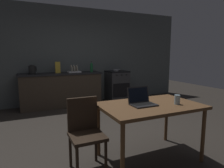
# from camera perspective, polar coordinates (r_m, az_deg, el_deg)

# --- Properties ---
(ground_plane) EXTENTS (12.00, 12.00, 0.00)m
(ground_plane) POSITION_cam_1_polar(r_m,az_deg,el_deg) (3.62, 0.42, -14.35)
(ground_plane) COLOR #2D2823
(back_wall) EXTENTS (6.40, 0.10, 2.74)m
(back_wall) POSITION_cam_1_polar(r_m,az_deg,el_deg) (5.95, -7.98, 8.15)
(back_wall) COLOR #4F5555
(back_wall) RESTS_ON ground_plane
(kitchen_counter) EXTENTS (2.16, 0.64, 0.92)m
(kitchen_counter) POSITION_cam_1_polar(r_m,az_deg,el_deg) (5.52, -14.49, -1.58)
(kitchen_counter) COLOR #382D23
(kitchen_counter) RESTS_ON ground_plane
(stove_oven) EXTENTS (0.60, 0.62, 0.92)m
(stove_oven) POSITION_cam_1_polar(r_m,az_deg,el_deg) (6.03, 1.48, -0.47)
(stove_oven) COLOR #2D2D30
(stove_oven) RESTS_ON ground_plane
(dining_table) EXTENTS (1.31, 0.84, 0.76)m
(dining_table) POSITION_cam_1_polar(r_m,az_deg,el_deg) (2.66, 10.98, -7.35)
(dining_table) COLOR brown
(dining_table) RESTS_ON ground_plane
(chair) EXTENTS (0.40, 0.40, 0.88)m
(chair) POSITION_cam_1_polar(r_m,az_deg,el_deg) (2.48, -7.83, -12.88)
(chair) COLOR #2D2116
(chair) RESTS_ON ground_plane
(laptop) EXTENTS (0.32, 0.27, 0.22)m
(laptop) POSITION_cam_1_polar(r_m,az_deg,el_deg) (2.59, 8.69, -5.03)
(laptop) COLOR #232326
(laptop) RESTS_ON dining_table
(electric_kettle) EXTENTS (0.20, 0.18, 0.23)m
(electric_kettle) POSITION_cam_1_polar(r_m,az_deg,el_deg) (5.37, -22.28, 3.87)
(electric_kettle) COLOR black
(electric_kettle) RESTS_ON kitchen_counter
(bottle) EXTENTS (0.08, 0.08, 0.30)m
(bottle) POSITION_cam_1_polar(r_m,az_deg,el_deg) (5.61, -6.00, 4.97)
(bottle) COLOR #19592D
(bottle) RESTS_ON kitchen_counter
(frying_pan) EXTENTS (0.23, 0.41, 0.05)m
(frying_pan) POSITION_cam_1_polar(r_m,az_deg,el_deg) (5.95, 1.51, 4.09)
(frying_pan) COLOR gray
(frying_pan) RESTS_ON stove_oven
(drinking_glass) EXTENTS (0.07, 0.07, 0.12)m
(drinking_glass) POSITION_cam_1_polar(r_m,az_deg,el_deg) (2.72, 18.46, -4.34)
(drinking_glass) COLOR #99B7C6
(drinking_glass) RESTS_ON dining_table
(cereal_box) EXTENTS (0.13, 0.05, 0.30)m
(cereal_box) POSITION_cam_1_polar(r_m,az_deg,el_deg) (5.45, -15.54, 4.69)
(cereal_box) COLOR gold
(cereal_box) RESTS_ON kitchen_counter
(dish_rack) EXTENTS (0.34, 0.26, 0.21)m
(dish_rack) POSITION_cam_1_polar(r_m,az_deg,el_deg) (5.53, -10.96, 3.83)
(dish_rack) COLOR silver
(dish_rack) RESTS_ON kitchen_counter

